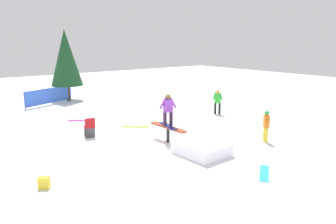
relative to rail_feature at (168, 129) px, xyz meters
The scene contains 13 objects.
ground_plane 0.58m from the rail_feature, ahead, with size 60.00×60.00×0.00m, color white.
rail_feature is the anchor object (origin of this frame).
snow_kicker_ramp 1.99m from the rail_feature, behind, with size 1.80×1.50×0.47m, color white.
main_rider_on_rail 0.79m from the rail_feature, ahead, with size 1.37×0.76×1.35m.
bystander_green 6.02m from the rail_feature, 65.73° to the right, with size 0.52×0.39×1.39m.
bystander_orange 4.08m from the rail_feature, 126.59° to the right, with size 0.50×0.42×1.34m.
loose_snowboard_cyan 4.52m from the rail_feature, behind, with size 1.35×0.28×0.02m, color #27ADD2.
loose_snowboard_lime 3.03m from the rail_feature, ahead, with size 1.37×0.28×0.02m, color #93D22F.
loose_snowboard_magenta 6.00m from the rail_feature, 13.41° to the left, with size 1.28×0.28×0.02m, color #C932A4.
folding_chair 3.53m from the rail_feature, 39.52° to the left, with size 0.52×0.52×0.88m.
backpack_on_snow 5.61m from the rail_feature, 102.83° to the left, with size 0.30×0.22×0.34m, color yellow.
safety_fence 11.28m from the rail_feature, ahead, with size 1.48×3.50×1.10m.
pine_tree_near 12.18m from the rail_feature, ahead, with size 2.16×2.16×4.90m.
Camera 1 is at (-10.34, 7.97, 4.18)m, focal length 35.00 mm.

